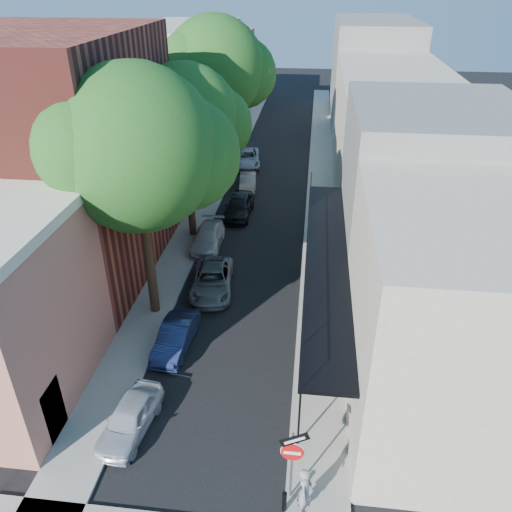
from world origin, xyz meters
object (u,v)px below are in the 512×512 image
(parked_car_b, at_px, (176,336))
(parked_car_g, at_px, (247,158))
(sign_post, at_px, (292,455))
(parked_car_d, at_px, (208,238))
(oak_far, at_px, (222,69))
(parked_car_f, at_px, (248,182))
(parked_car_c, at_px, (212,280))
(pedestrian, at_px, (305,491))
(bollard, at_px, (284,502))
(oak_mid, at_px, (193,120))
(parked_car_a, at_px, (130,418))
(oak_near, at_px, (149,151))
(parked_car_e, at_px, (239,206))

(parked_car_b, distance_m, parked_car_g, 23.46)
(sign_post, relative_size, parked_car_d, 0.74)
(oak_far, xyz_separation_m, parked_car_f, (1.95, -1.47, -7.70))
(parked_car_c, bearing_deg, parked_car_d, 98.51)
(parked_car_f, height_order, parked_car_g, parked_car_g)
(pedestrian, bearing_deg, parked_car_f, 23.18)
(parked_car_g, bearing_deg, parked_car_c, -95.13)
(bollard, relative_size, oak_mid, 0.08)
(sign_post, xyz_separation_m, parked_car_a, (-5.76, 2.03, -1.46))
(bollard, xyz_separation_m, parked_car_f, (-4.40, 25.30, 0.04))
(parked_car_c, xyz_separation_m, parked_car_d, (-1.16, 4.53, -0.01))
(sign_post, xyz_separation_m, oak_near, (-6.53, 9.29, 5.84))
(sign_post, distance_m, pedestrian, 1.19)
(parked_car_d, bearing_deg, oak_mid, 117.22)
(oak_near, xyz_separation_m, pedestrian, (6.95, -9.68, -6.88))
(oak_far, relative_size, parked_car_a, 3.49)
(oak_far, bearing_deg, parked_car_f, -36.94)
(parked_car_a, bearing_deg, parked_car_f, 94.41)
(oak_far, distance_m, parked_car_a, 25.46)
(oak_mid, distance_m, parked_car_c, 9.09)
(oak_mid, height_order, parked_car_c, oak_mid)
(oak_near, height_order, pedestrian, oak_near)
(bollard, relative_size, parked_car_e, 0.19)
(sign_post, height_order, parked_car_c, sign_post)
(oak_near, bearing_deg, parked_car_b, -65.42)
(parked_car_d, distance_m, parked_car_e, 4.69)
(parked_car_a, relative_size, parked_car_b, 0.96)
(oak_far, distance_m, parked_car_d, 13.10)
(bollard, distance_m, oak_far, 28.58)
(parked_car_g, bearing_deg, oak_far, -114.55)
(parked_car_b, distance_m, parked_car_f, 18.23)
(parked_car_b, relative_size, parked_car_g, 0.77)
(parked_car_b, bearing_deg, sign_post, -47.63)
(parked_car_d, distance_m, parked_car_g, 14.37)
(parked_car_a, bearing_deg, parked_car_g, 96.59)
(oak_mid, xyz_separation_m, oak_far, (0.06, 9.04, 1.20))
(oak_far, distance_m, parked_car_e, 9.88)
(parked_car_a, relative_size, pedestrian, 1.94)
(parked_car_c, distance_m, pedestrian, 12.61)
(parked_car_e, bearing_deg, parked_car_g, 95.96)
(bollard, xyz_separation_m, oak_far, (-6.35, 26.77, 7.74))
(parked_car_e, distance_m, pedestrian, 21.23)
(parked_car_d, bearing_deg, pedestrian, -70.10)
(oak_far, relative_size, parked_car_f, 3.52)
(bollard, height_order, parked_car_e, parked_car_e)
(pedestrian, bearing_deg, oak_far, 26.57)
(parked_car_b, xyz_separation_m, parked_car_d, (-0.44, 9.10, 0.00))
(parked_car_c, relative_size, parked_car_d, 1.07)
(parked_car_d, xyz_separation_m, pedestrian, (6.17, -16.10, 0.41))
(oak_far, height_order, parked_car_b, oak_far)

